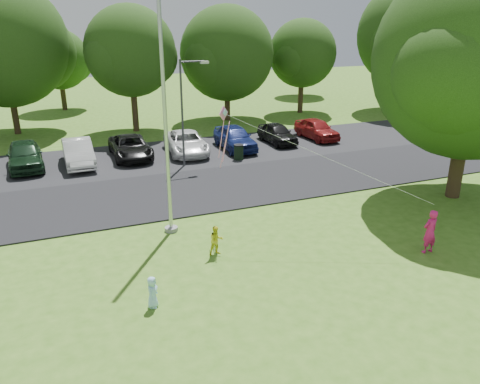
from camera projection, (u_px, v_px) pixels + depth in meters
name	position (u px, v px, depth m)	size (l,w,h in m)	color
ground	(318.00, 275.00, 14.89)	(120.00, 120.00, 0.00)	#406E1D
park_road	(221.00, 187.00, 22.70)	(60.00, 6.00, 0.06)	black
parking_strip	(185.00, 153.00, 28.35)	(42.00, 7.00, 0.06)	black
flagpole	(165.00, 124.00, 16.56)	(0.50, 0.50, 10.00)	#B7BABF
street_lamp	(186.00, 104.00, 24.83)	(1.62, 0.24, 5.76)	#3F3F44
trash_can	(239.00, 152.00, 26.92)	(0.59, 0.59, 0.93)	black
big_tree	(474.00, 64.00, 19.39)	(9.13, 8.44, 10.33)	#332316
tree_row	(170.00, 48.00, 34.54)	(64.35, 11.94, 10.88)	#332316
horizon_trees	(172.00, 57.00, 44.29)	(77.46, 7.20, 7.02)	#332316
parked_cars	(177.00, 143.00, 27.97)	(19.95, 4.98, 1.48)	black
woman	(430.00, 231.00, 16.08)	(0.58, 0.38, 1.58)	#DB1D71
child_yellow	(216.00, 241.00, 16.02)	(0.51, 0.40, 1.05)	yellow
child_blue	(152.00, 292.00, 13.08)	(0.46, 0.30, 0.95)	#A6DFFF
kite	(231.00, 129.00, 16.37)	(6.23, 4.36, 3.06)	pink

